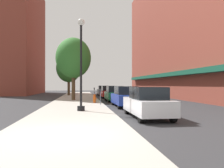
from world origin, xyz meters
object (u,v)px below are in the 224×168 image
object	(u,v)px
lamppost	(81,63)
car_blue	(125,97)
car_green	(114,94)
car_red	(108,92)
tree_near	(69,68)
car_white	(147,103)
car_black	(103,91)
tree_mid	(73,58)
fire_hydrant	(95,98)
parking_meter_near	(100,95)
parking_meter_far	(94,92)

from	to	relation	value
lamppost	car_blue	distance (m)	5.36
car_green	car_red	world-z (taller)	same
tree_near	car_white	world-z (taller)	tree_near
car_black	tree_mid	bearing A→B (deg)	-112.98
tree_mid	car_green	size ratio (longest dim) A/B	1.60
fire_hydrant	parking_meter_near	world-z (taller)	parking_meter_near
car_white	car_blue	size ratio (longest dim) A/B	1.00
parking_meter_far	tree_mid	bearing A→B (deg)	-133.16
tree_near	car_white	size ratio (longest dim) A/B	1.53
fire_hydrant	parking_meter_far	xyz separation A→B (m)	(0.38, 6.90, 0.43)
fire_hydrant	parking_meter_far	world-z (taller)	parking_meter_far
parking_meter_near	parking_meter_far	distance (m)	8.81
parking_meter_far	car_black	world-z (taller)	car_black
tree_near	tree_mid	distance (m)	10.98
lamppost	car_black	size ratio (longest dim) A/B	1.37
car_blue	lamppost	bearing A→B (deg)	-136.93
lamppost	car_black	distance (m)	22.11
tree_mid	car_blue	distance (m)	9.29
car_black	car_blue	bearing A→B (deg)	-91.68
car_blue	tree_mid	bearing A→B (deg)	122.35
fire_hydrant	car_red	bearing A→B (deg)	75.87
parking_meter_near	lamppost	bearing A→B (deg)	-110.84
tree_mid	car_red	size ratio (longest dim) A/B	1.60
lamppost	tree_near	world-z (taller)	tree_near
parking_meter_near	car_green	size ratio (longest dim) A/B	0.30
parking_meter_near	tree_mid	world-z (taller)	tree_mid
tree_mid	car_white	size ratio (longest dim) A/B	1.60
parking_meter_near	parking_meter_far	size ratio (longest dim) A/B	1.00
tree_near	car_green	size ratio (longest dim) A/B	1.53
car_green	car_red	distance (m)	6.17
parking_meter_far	car_red	bearing A→B (deg)	50.13
tree_near	fire_hydrant	bearing A→B (deg)	-78.13
car_red	car_black	world-z (taller)	same
fire_hydrant	car_green	bearing A→B (deg)	52.82
car_blue	car_green	world-z (taller)	same
parking_meter_near	car_red	size ratio (longest dim) A/B	0.30
tree_mid	tree_near	bearing A→B (deg)	95.87
lamppost	car_green	xyz separation A→B (m)	(3.55, 9.18, -2.39)
parking_meter_near	car_blue	size ratio (longest dim) A/B	0.30
car_green	car_red	xyz separation A→B (m)	(0.00, 6.17, 0.00)
lamppost	car_blue	bearing A→B (deg)	42.22
parking_meter_near	car_white	world-z (taller)	car_white
tree_near	parking_meter_far	bearing A→B (deg)	-66.74
fire_hydrant	car_black	size ratio (longest dim) A/B	0.18
fire_hydrant	car_green	distance (m)	3.86
lamppost	car_blue	xyz separation A→B (m)	(3.55, 3.22, -2.39)
car_black	lamppost	bearing A→B (deg)	-100.97
tree_near	tree_mid	world-z (taller)	tree_mid
tree_near	car_blue	xyz separation A→B (m)	(5.52, -18.10, -3.63)
parking_meter_far	car_blue	world-z (taller)	car_blue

